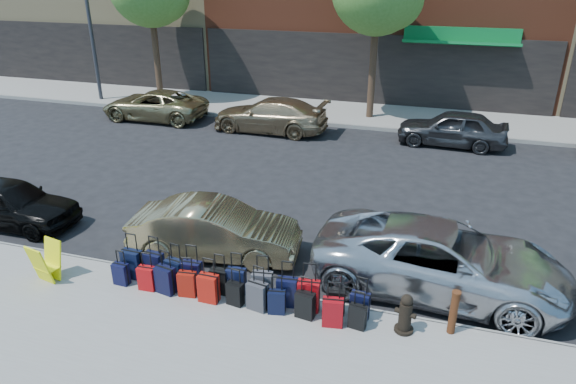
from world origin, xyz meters
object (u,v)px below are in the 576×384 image
(display_rack, at_px, (46,262))
(car_far_2, at_px, (452,128))
(car_near_0, at_px, (9,203))
(car_near_2, at_px, (441,259))
(car_near_1, at_px, (215,230))
(car_far_0, at_px, (154,105))
(suitcase_front_5, at_px, (236,281))
(bollard, at_px, (454,312))
(fire_hydrant, at_px, (405,315))
(car_far_1, at_px, (270,115))
(streetlight, at_px, (91,4))

(display_rack, bearing_deg, car_far_2, 68.38)
(car_near_0, xyz_separation_m, car_near_2, (11.04, 0.23, 0.10))
(car_near_1, height_order, car_near_2, car_near_2)
(car_far_0, bearing_deg, suitcase_front_5, 36.29)
(car_near_2, relative_size, car_far_2, 1.31)
(car_far_2, bearing_deg, bollard, 3.76)
(fire_hydrant, height_order, car_far_1, car_far_1)
(fire_hydrant, xyz_separation_m, car_far_1, (-6.57, 11.53, 0.17))
(bollard, distance_m, car_near_0, 11.40)
(fire_hydrant, xyz_separation_m, bollard, (0.84, 0.21, 0.10))
(fire_hydrant, distance_m, bollard, 0.87)
(bollard, relative_size, car_far_2, 0.22)
(bollard, bearing_deg, suitcase_front_5, -179.74)
(display_rack, height_order, car_far_2, car_far_2)
(suitcase_front_5, xyz_separation_m, fire_hydrant, (3.44, -0.19, 0.07))
(car_far_2, bearing_deg, car_near_2, 2.29)
(streetlight, relative_size, suitcase_front_5, 8.48)
(suitcase_front_5, distance_m, car_far_2, 12.34)
(streetlight, relative_size, car_near_2, 1.51)
(streetlight, relative_size, display_rack, 9.00)
(suitcase_front_5, bearing_deg, car_far_2, 67.35)
(display_rack, bearing_deg, car_near_1, 49.88)
(display_rack, relative_size, car_near_0, 0.24)
(bollard, height_order, car_far_0, car_far_0)
(suitcase_front_5, bearing_deg, car_far_0, 123.64)
(suitcase_front_5, bearing_deg, car_far_1, 102.24)
(car_near_0, distance_m, car_far_1, 10.67)
(suitcase_front_5, xyz_separation_m, car_near_0, (-7.04, 1.40, 0.19))
(suitcase_front_5, bearing_deg, car_near_0, 165.53)
(fire_hydrant, height_order, car_far_0, car_far_0)
(display_rack, distance_m, car_near_1, 3.69)
(display_rack, xyz_separation_m, car_far_2, (8.18, 12.35, 0.10))
(display_rack, relative_size, car_near_2, 0.17)
(car_near_0, height_order, car_near_1, car_near_1)
(display_rack, height_order, car_far_0, car_far_0)
(car_near_0, height_order, car_far_2, car_far_2)
(bollard, height_order, car_far_2, car_far_2)
(car_far_2, bearing_deg, streetlight, -93.60)
(car_near_0, distance_m, car_near_1, 5.88)
(display_rack, bearing_deg, streetlight, 133.11)
(car_near_0, distance_m, car_far_2, 15.13)
(streetlight, distance_m, suitcase_front_5, 19.06)
(car_near_0, height_order, car_far_1, car_far_1)
(fire_hydrant, height_order, display_rack, display_rack)
(suitcase_front_5, height_order, car_far_2, car_far_2)
(fire_hydrant, xyz_separation_m, display_rack, (-7.51, -0.53, 0.07))
(car_near_1, relative_size, car_far_0, 0.86)
(bollard, relative_size, display_rack, 1.01)
(streetlight, height_order, car_far_2, streetlight)
(bollard, height_order, display_rack, bollard)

